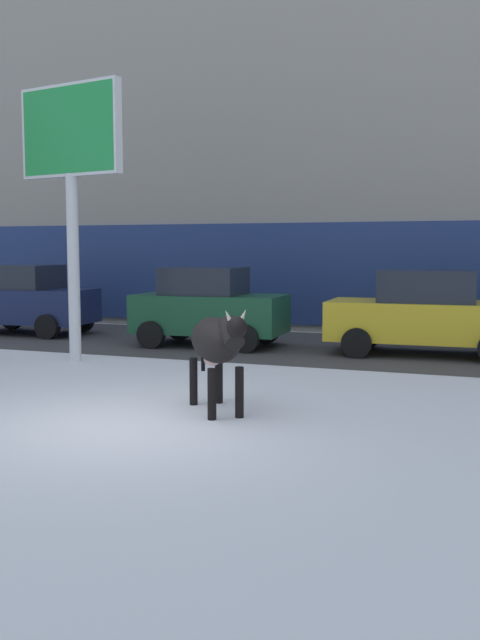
# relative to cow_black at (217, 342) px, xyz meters

# --- Properties ---
(ground_plane) EXTENTS (120.00, 120.00, 0.00)m
(ground_plane) POSITION_rel_cow_black_xyz_m (-0.80, -1.06, -0.99)
(ground_plane) COLOR white
(road_strip) EXTENTS (60.00, 5.60, 0.01)m
(road_strip) POSITION_rel_cow_black_xyz_m (-0.80, 6.93, -0.99)
(road_strip) COLOR #423F3F
(road_strip) RESTS_ON ground
(building_facade) EXTENTS (44.00, 6.10, 13.00)m
(building_facade) POSITION_rel_cow_black_xyz_m (-0.80, 12.88, 5.49)
(building_facade) COLOR gray
(building_facade) RESTS_ON ground
(cow_black) EXTENTS (1.51, 1.74, 1.54)m
(cow_black) POSITION_rel_cow_black_xyz_m (0.00, 0.00, 0.00)
(cow_black) COLOR black
(cow_black) RESTS_ON ground
(billboard) EXTENTS (2.51, 0.66, 5.56)m
(billboard) POSITION_rel_cow_black_xyz_m (-4.52, 3.30, 3.32)
(billboard) COLOR silver
(billboard) RESTS_ON ground
(car_navy_hatchback) EXTENTS (3.56, 2.03, 1.86)m
(car_navy_hatchback) POSITION_rel_cow_black_xyz_m (-8.33, 6.82, -0.07)
(car_navy_hatchback) COLOR #19234C
(car_navy_hatchback) RESTS_ON ground
(car_darkgreen_hatchback) EXTENTS (3.56, 2.03, 1.86)m
(car_darkgreen_hatchback) POSITION_rel_cow_black_xyz_m (-2.81, 6.33, -0.07)
(car_darkgreen_hatchback) COLOR #194C2D
(car_darkgreen_hatchback) RESTS_ON ground
(car_yellow_sedan) EXTENTS (4.27, 2.11, 1.84)m
(car_yellow_sedan) POSITION_rel_cow_black_xyz_m (2.18, 6.60, -0.09)
(car_yellow_sedan) COLOR gold
(car_yellow_sedan) RESTS_ON ground
(pedestrian_near_billboard) EXTENTS (0.36, 0.24, 1.73)m
(pedestrian_near_billboard) POSITION_rel_cow_black_xyz_m (-9.98, 10.24, -0.11)
(pedestrian_near_billboard) COLOR #282833
(pedestrian_near_billboard) RESTS_ON ground
(pedestrian_by_cars) EXTENTS (0.36, 0.24, 1.73)m
(pedestrian_by_cars) POSITION_rel_cow_black_xyz_m (-3.24, 10.24, -0.11)
(pedestrian_by_cars) COLOR #282833
(pedestrian_by_cars) RESTS_ON ground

